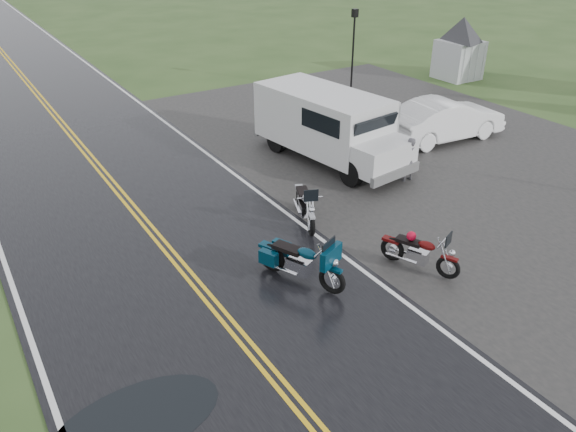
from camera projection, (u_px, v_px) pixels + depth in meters
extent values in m
plane|color=#2D471E|center=(229.00, 325.00, 12.36)|extent=(120.00, 120.00, 0.00)
cube|color=black|center=(100.00, 169.00, 19.78)|extent=(8.00, 100.00, 0.04)
cube|color=black|center=(428.00, 152.00, 21.24)|extent=(14.00, 24.00, 0.03)
imported|color=#444348|center=(408.00, 160.00, 18.60)|extent=(0.57, 0.39, 1.51)
imported|color=white|center=(445.00, 120.00, 22.01)|extent=(5.03, 2.11, 1.62)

